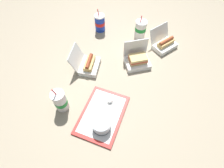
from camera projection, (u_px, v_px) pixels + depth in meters
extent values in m
plane|color=gray|center=(116.00, 83.00, 1.28)|extent=(3.20, 3.20, 0.00)
cube|color=red|center=(102.00, 115.00, 1.13)|extent=(0.39, 0.29, 0.01)
cube|color=white|center=(102.00, 114.00, 1.12)|extent=(0.35, 0.25, 0.00)
cylinder|color=black|center=(102.00, 127.00, 1.07)|extent=(0.12, 0.12, 0.01)
cylinder|color=#BC7084|center=(102.00, 125.00, 1.05)|extent=(0.09, 0.09, 0.05)
cylinder|color=silver|center=(102.00, 124.00, 1.04)|extent=(0.11, 0.11, 0.07)
cylinder|color=white|center=(110.00, 100.00, 1.17)|extent=(0.04, 0.04, 0.02)
cylinder|color=#9E140F|center=(110.00, 99.00, 1.16)|extent=(0.03, 0.03, 0.01)
cube|color=white|center=(96.00, 112.00, 1.13)|extent=(0.11, 0.11, 0.00)
cube|color=white|center=(116.00, 106.00, 1.15)|extent=(0.11, 0.03, 0.00)
cube|color=white|center=(90.00, 66.00, 1.34)|extent=(0.19, 0.15, 0.04)
cube|color=white|center=(76.00, 57.00, 1.28)|extent=(0.19, 0.07, 0.13)
cube|color=tan|center=(89.00, 63.00, 1.31)|extent=(0.15, 0.07, 0.03)
cylinder|color=brown|center=(89.00, 61.00, 1.29)|extent=(0.14, 0.04, 0.03)
cylinder|color=yellow|center=(89.00, 60.00, 1.28)|extent=(0.12, 0.02, 0.01)
cube|color=white|center=(137.00, 63.00, 1.36)|extent=(0.21, 0.23, 0.04)
cube|color=white|center=(136.00, 48.00, 1.32)|extent=(0.10, 0.17, 0.14)
cube|color=#DBB770|center=(138.00, 60.00, 1.33)|extent=(0.14, 0.15, 0.02)
cube|color=#D64C38|center=(138.00, 59.00, 1.32)|extent=(0.14, 0.16, 0.01)
cube|color=#DBB770|center=(138.00, 58.00, 1.31)|extent=(0.14, 0.15, 0.02)
cube|color=white|center=(165.00, 46.00, 1.46)|extent=(0.22, 0.22, 0.04)
cube|color=white|center=(159.00, 33.00, 1.44)|extent=(0.18, 0.16, 0.12)
cube|color=tan|center=(166.00, 43.00, 1.43)|extent=(0.15, 0.14, 0.03)
cylinder|color=#9E4728|center=(166.00, 41.00, 1.41)|extent=(0.13, 0.11, 0.03)
cylinder|color=yellow|center=(167.00, 40.00, 1.41)|extent=(0.10, 0.08, 0.01)
cylinder|color=#1938B7|center=(100.00, 23.00, 1.55)|extent=(0.09, 0.09, 0.14)
cylinder|color=red|center=(100.00, 23.00, 1.55)|extent=(0.09, 0.09, 0.03)
cylinder|color=white|center=(99.00, 16.00, 1.49)|extent=(0.09, 0.09, 0.01)
cylinder|color=red|center=(98.00, 13.00, 1.46)|extent=(0.01, 0.02, 0.06)
cylinder|color=white|center=(140.00, 30.00, 1.49)|extent=(0.09, 0.09, 0.15)
cylinder|color=#198C33|center=(141.00, 28.00, 1.48)|extent=(0.09, 0.09, 0.03)
cylinder|color=white|center=(142.00, 22.00, 1.43)|extent=(0.10, 0.10, 0.01)
cylinder|color=red|center=(141.00, 19.00, 1.40)|extent=(0.02, 0.01, 0.06)
cylinder|color=white|center=(60.00, 101.00, 1.10)|extent=(0.08, 0.08, 0.16)
cylinder|color=#198C33|center=(61.00, 102.00, 1.11)|extent=(0.08, 0.08, 0.03)
cylinder|color=white|center=(57.00, 95.00, 1.03)|extent=(0.09, 0.09, 0.01)
cylinder|color=red|center=(54.00, 92.00, 1.00)|extent=(0.02, 0.01, 0.06)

